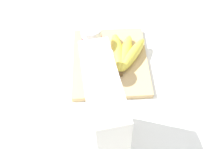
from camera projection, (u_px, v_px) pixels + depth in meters
ground_plane at (110, 63)px, 0.91m from camera, size 2.40×2.40×0.00m
cutting_board at (110, 61)px, 0.91m from camera, size 0.29×0.24×0.02m
cereal_box at (104, 119)px, 0.61m from camera, size 0.21×0.09×0.29m
yogurt_cup_front at (102, 64)px, 0.83m from camera, size 0.07×0.07×0.09m
yogurt_cup_back at (92, 40)px, 0.89m from camera, size 0.07×0.07×0.10m
banana_bunch at (125, 53)px, 0.89m from camera, size 0.18×0.13×0.04m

